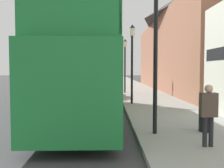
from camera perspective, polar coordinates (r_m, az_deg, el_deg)
name	(u,v)px	position (r m, az deg, el deg)	size (l,w,h in m)	color
ground_plane	(58,92)	(25.02, -11.74, -1.76)	(144.00, 144.00, 0.00)	#3D3D3F
sidewalk	(143,94)	(21.75, 6.69, -2.27)	(3.93, 108.00, 0.14)	#999993
brick_terrace_rear	(186,41)	(27.46, 15.91, 8.93)	(6.00, 25.09, 9.87)	#9E664C
tour_bus	(85,76)	(11.39, -5.81, 1.77)	(2.68, 10.86, 4.05)	#1E7A38
parked_car_ahead_of_bus	(105,89)	(19.36, -1.58, -1.19)	(1.92, 4.28, 1.37)	maroon
pedestrian_third	(208,109)	(7.16, 20.24, -5.19)	(0.42, 0.23, 1.60)	#232328
lamp_post_nearest	(156,19)	(8.29, 9.52, 13.79)	(0.35, 0.35, 5.15)	black
lamp_post_second	(132,49)	(15.32, 4.38, 7.61)	(0.35, 0.35, 4.59)	black
lamp_post_third	(125,56)	(22.48, 2.84, 6.19)	(0.35, 0.35, 4.58)	black
litter_bin	(206,116)	(8.95, 19.77, -6.62)	(0.48, 0.48, 0.92)	black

